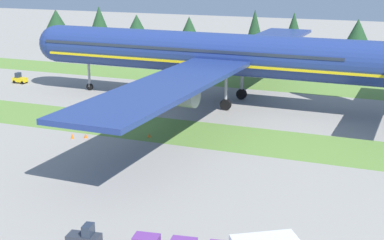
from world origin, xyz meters
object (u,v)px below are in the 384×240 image
object	(u,v)px
airliner	(221,54)
baggage_tug	(85,238)
taxiway_marker_2	(72,136)
taxiway_marker_1	(149,135)
taxiway_marker_0	(86,135)
pushback_tractor	(20,79)

from	to	relation	value
airliner	baggage_tug	bearing A→B (deg)	-172.42
airliner	taxiway_marker_2	distance (m)	28.23
baggage_tug	taxiway_marker_1	bearing A→B (deg)	7.25
airliner	taxiway_marker_0	world-z (taller)	airliner
airliner	taxiway_marker_1	distance (m)	22.09
airliner	taxiway_marker_1	xyz separation A→B (m)	(-2.51, -20.59, -7.59)
baggage_tug	pushback_tractor	bearing A→B (deg)	33.45
airliner	taxiway_marker_0	distance (m)	26.94
airliner	taxiway_marker_0	size ratio (longest dim) A/B	125.32
pushback_tractor	airliner	bearing A→B (deg)	90.00
taxiway_marker_2	taxiway_marker_0	bearing A→B (deg)	31.16
baggage_tug	taxiway_marker_2	distance (m)	29.27
baggage_tug	taxiway_marker_2	bearing A→B (deg)	26.36
pushback_tractor	taxiway_marker_2	bearing A→B (deg)	48.86
taxiway_marker_1	pushback_tractor	bearing A→B (deg)	150.10
baggage_tug	taxiway_marker_2	xyz separation A→B (m)	(-16.95, 23.86, -0.47)
taxiway_marker_2	airliner	bearing A→B (deg)	65.52
baggage_tug	taxiway_marker_1	size ratio (longest dim) A/B	5.02
airliner	taxiway_marker_0	bearing A→B (deg)	158.52
pushback_tractor	baggage_tug	bearing A→B (deg)	43.39
taxiway_marker_0	baggage_tug	bearing A→B (deg)	-57.86
taxiway_marker_0	taxiway_marker_1	xyz separation A→B (m)	(7.34, 3.32, -0.05)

